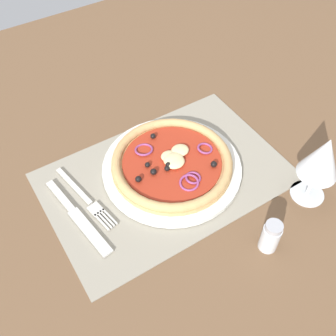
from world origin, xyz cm
name	(u,v)px	position (x,y,z in cm)	size (l,w,h in cm)	color
ground_plane	(166,181)	(0.00, 0.00, -1.20)	(190.00, 140.00, 2.40)	brown
placemat	(165,177)	(0.00, 0.00, 0.20)	(46.36, 30.59, 0.40)	gray
plate	(172,168)	(-1.97, -0.75, 0.92)	(27.54, 27.54, 1.03)	silver
pizza	(172,162)	(-1.99, -0.73, 2.53)	(23.74, 23.74, 2.58)	tan
fork	(87,200)	(15.50, -2.69, 0.62)	(4.61, 17.99, 0.44)	silver
knife	(78,217)	(18.55, -0.22, 0.65)	(4.42, 20.03, 0.62)	silver
wine_glass	(322,159)	(-20.64, 17.85, 10.08)	(7.20, 7.20, 14.90)	silver
pepper_shaker	(271,236)	(-6.76, 22.28, 3.25)	(3.20, 3.20, 6.70)	silver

